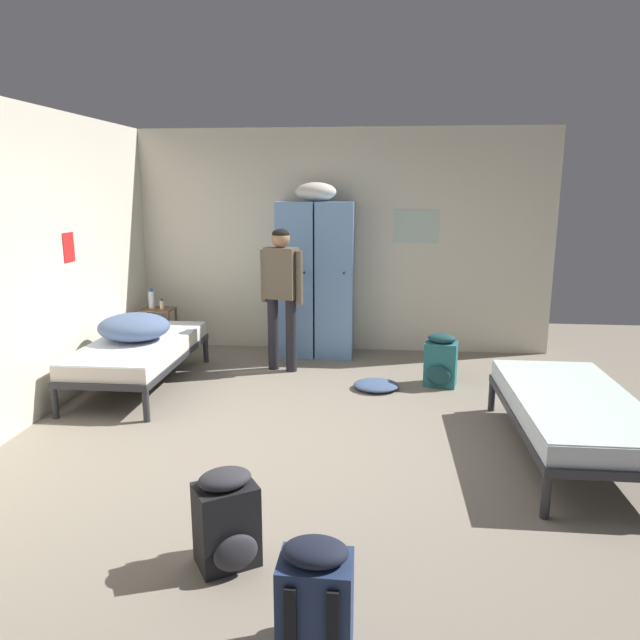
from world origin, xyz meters
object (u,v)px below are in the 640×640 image
at_px(backpack_teal, 441,361).
at_px(person_traveler, 281,286).
at_px(locker_bank, 316,276).
at_px(bedding_heap, 134,327).
at_px(bed_right, 573,409).
at_px(clothes_pile_denim, 376,385).
at_px(backpack_black, 227,521).
at_px(lotion_bottle, 162,305).
at_px(shelf_unit, 159,326).
at_px(bed_left_rear, 139,351).
at_px(backpack_navy, 316,599).
at_px(water_bottle, 151,299).

bearing_deg(backpack_teal, person_traveler, 167.65).
distance_m(locker_bank, bedding_heap, 2.23).
relative_size(bed_right, backpack_teal, 3.45).
distance_m(backpack_teal, clothes_pile_denim, 0.72).
height_order(backpack_teal, backpack_black, same).
relative_size(person_traveler, lotion_bottle, 12.29).
xyz_separation_m(shelf_unit, backpack_teal, (3.33, -0.89, -0.09)).
bearing_deg(backpack_black, backpack_teal, 65.50).
xyz_separation_m(bed_left_rear, person_traveler, (1.37, 0.71, 0.57)).
relative_size(locker_bank, backpack_black, 3.76).
bearing_deg(clothes_pile_denim, backpack_teal, 15.42).
bearing_deg(backpack_black, shelf_unit, 114.88).
bearing_deg(bed_right, clothes_pile_denim, 136.19).
height_order(shelf_unit, lotion_bottle, lotion_bottle).
bearing_deg(bed_right, locker_bank, 129.87).
bearing_deg(person_traveler, bed_right, -37.95).
height_order(backpack_teal, backpack_navy, same).
relative_size(bed_left_rear, backpack_navy, 3.45).
relative_size(lotion_bottle, backpack_navy, 0.23).
xyz_separation_m(locker_bank, backpack_navy, (0.50, -4.81, -0.71)).
relative_size(lotion_bottle, backpack_black, 0.23).
bearing_deg(backpack_black, clothes_pile_denim, 75.26).
bearing_deg(locker_bank, bedding_heap, -141.02).
height_order(shelf_unit, bed_right, shelf_unit).
distance_m(water_bottle, backpack_navy, 5.31).
height_order(bed_right, clothes_pile_denim, bed_right).
bearing_deg(person_traveler, lotion_bottle, 162.78).
xyz_separation_m(bed_right, clothes_pile_denim, (-1.48, 1.42, -0.34)).
bearing_deg(bedding_heap, person_traveler, 26.36).
height_order(locker_bank, bedding_heap, locker_bank).
bearing_deg(water_bottle, clothes_pile_denim, -21.72).
height_order(bedding_heap, clothes_pile_denim, bedding_heap).
relative_size(person_traveler, backpack_black, 2.87).
relative_size(locker_bank, lotion_bottle, 16.12).
relative_size(bed_right, person_traveler, 1.20).
relative_size(lotion_bottle, backpack_teal, 0.23).
xyz_separation_m(shelf_unit, bed_left_rear, (0.25, -1.22, 0.04)).
height_order(bed_left_rear, bedding_heap, bedding_heap).
height_order(person_traveler, clothes_pile_denim, person_traveler).
xyz_separation_m(bedding_heap, lotion_bottle, (-0.14, 1.18, -0.00)).
bearing_deg(person_traveler, backpack_black, -85.67).
bearing_deg(locker_bank, shelf_unit, -174.92).
bearing_deg(locker_bank, person_traveler, -114.03).
distance_m(person_traveler, clothes_pile_denim, 1.50).
relative_size(person_traveler, backpack_navy, 2.87).
bearing_deg(locker_bank, bed_left_rear, -140.17).
distance_m(bed_right, clothes_pile_denim, 2.08).
relative_size(water_bottle, clothes_pile_denim, 0.53).
relative_size(bed_right, clothes_pile_denim, 4.11).
height_order(shelf_unit, clothes_pile_denim, shelf_unit).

